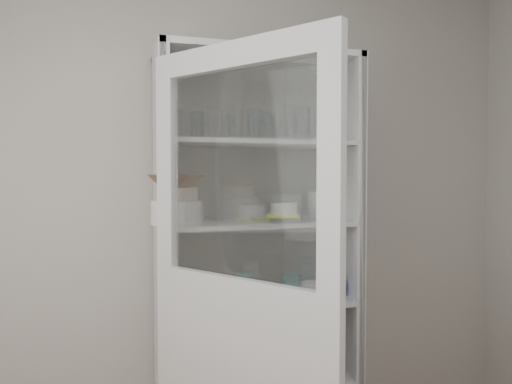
{
  "coord_description": "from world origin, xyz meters",
  "views": [
    {
      "loc": [
        -0.5,
        -1.16,
        1.5
      ],
      "look_at": [
        0.2,
        1.27,
        1.41
      ],
      "focal_mm": 35.0,
      "sensor_mm": 36.0,
      "label": 1
    }
  ],
  "objects": [
    {
      "name": "tumbler_7",
      "position": [
        -0.11,
        1.24,
        1.73
      ],
      "size": [
        0.07,
        0.07,
        0.13
      ],
      "primitive_type": "cylinder",
      "rotation": [
        0.0,
        0.0,
        -0.15
      ],
      "color": "silver",
      "rests_on": "shelf_glass"
    },
    {
      "name": "tumbler_1",
      "position": [
        -0.04,
        1.12,
        1.73
      ],
      "size": [
        0.1,
        0.1,
        0.15
      ],
      "primitive_type": "cylinder",
      "rotation": [
        0.0,
        0.0,
        0.43
      ],
      "color": "silver",
      "rests_on": "shelf_glass"
    },
    {
      "name": "cream_dish",
      "position": [
        -0.02,
        1.28,
        0.5
      ],
      "size": [
        0.28,
        0.28,
        0.07
      ],
      "primitive_type": "imported",
      "rotation": [
        0.0,
        0.0,
        0.34
      ],
      "color": "beige",
      "rests_on": "shelf_bot"
    },
    {
      "name": "mug_white",
      "position": [
        0.46,
        1.18,
        0.91
      ],
      "size": [
        0.12,
        0.12,
        0.09
      ],
      "primitive_type": "imported",
      "rotation": [
        0.0,
        0.0,
        0.25
      ],
      "color": "white",
      "rests_on": "shelf_mugs"
    },
    {
      "name": "tumbler_0",
      "position": [
        -0.21,
        1.11,
        1.72
      ],
      "size": [
        0.07,
        0.07,
        0.12
      ],
      "primitive_type": "cylinder",
      "rotation": [
        0.0,
        0.0,
        -0.17
      ],
      "color": "silver",
      "rests_on": "shelf_glass"
    },
    {
      "name": "white_canister",
      "position": [
        -0.19,
        1.32,
        0.92
      ],
      "size": [
        0.13,
        0.13,
        0.12
      ],
      "primitive_type": "cylinder",
      "rotation": [
        0.0,
        0.0,
        0.28
      ],
      "color": "white",
      "rests_on": "shelf_mugs"
    },
    {
      "name": "mug_blue",
      "position": [
        0.61,
        1.2,
        0.9
      ],
      "size": [
        0.12,
        0.12,
        0.09
      ],
      "primitive_type": "imported",
      "rotation": [
        0.0,
        0.0,
        -0.07
      ],
      "color": "#080D9A",
      "rests_on": "shelf_mugs"
    },
    {
      "name": "tin_box",
      "position": [
        0.32,
        1.28,
        0.49
      ],
      "size": [
        0.25,
        0.2,
        0.06
      ],
      "primitive_type": "cube",
      "rotation": [
        0.0,
        0.0,
        -0.28
      ],
      "color": "#98989D",
      "rests_on": "shelf_bot"
    },
    {
      "name": "tumbler_2",
      "position": [
        0.15,
        1.14,
        1.72
      ],
      "size": [
        0.07,
        0.07,
        0.13
      ],
      "primitive_type": "cylinder",
      "rotation": [
        0.0,
        0.0,
        -0.02
      ],
      "color": "silver",
      "rests_on": "shelf_glass"
    },
    {
      "name": "tumbler_9",
      "position": [
        0.04,
        1.28,
        1.73
      ],
      "size": [
        0.08,
        0.08,
        0.13
      ],
      "primitive_type": "cylinder",
      "rotation": [
        0.0,
        0.0,
        0.17
      ],
      "color": "silver",
      "rests_on": "shelf_glass"
    },
    {
      "name": "tumbler_11",
      "position": [
        0.27,
        1.29,
        1.73
      ],
      "size": [
        0.08,
        0.08,
        0.14
      ],
      "primitive_type": "cylinder",
      "rotation": [
        0.0,
        0.0,
        -0.12
      ],
      "color": "silver",
      "rests_on": "shelf_glass"
    },
    {
      "name": "yellow_trivet",
      "position": [
        0.34,
        1.24,
        1.29
      ],
      "size": [
        0.21,
        0.21,
        0.01
      ],
      "primitive_type": "cube",
      "rotation": [
        0.0,
        0.0,
        -0.39
      ],
      "color": "#FFFC0F",
      "rests_on": "glass_platter"
    },
    {
      "name": "terracotta_bowl",
      "position": [
        -0.21,
        1.2,
        1.46
      ],
      "size": [
        0.3,
        0.3,
        0.06
      ],
      "primitive_type": "imported",
      "rotation": [
        0.0,
        0.0,
        0.23
      ],
      "color": "brown",
      "rests_on": "cream_bowl"
    },
    {
      "name": "grey_bowl_stack",
      "position": [
        0.57,
        1.29,
        1.33
      ],
      "size": [
        0.15,
        0.15,
        0.14
      ],
      "primitive_type": "cylinder",
      "color": "silver",
      "rests_on": "shelf_plates"
    },
    {
      "name": "tumbler_4",
      "position": [
        0.39,
        1.12,
        1.74
      ],
      "size": [
        0.1,
        0.1,
        0.15
      ],
      "primitive_type": "cylinder",
      "rotation": [
        0.0,
        0.0,
        0.43
      ],
      "color": "silver",
      "rests_on": "shelf_glass"
    },
    {
      "name": "white_ramekin",
      "position": [
        0.34,
        1.24,
        1.32
      ],
      "size": [
        0.18,
        0.18,
        0.06
      ],
      "primitive_type": "cylinder",
      "rotation": [
        0.0,
        0.0,
        -0.37
      ],
      "color": "white",
      "rests_on": "yellow_trivet"
    },
    {
      "name": "wall_back",
      "position": [
        0.0,
        1.5,
        1.3
      ],
      "size": [
        3.6,
        0.02,
        2.6
      ],
      "primitive_type": "cube",
      "color": "beige",
      "rests_on": "ground"
    },
    {
      "name": "mug_teal",
      "position": [
        0.42,
        1.34,
        0.91
      ],
      "size": [
        0.14,
        0.14,
        0.1
      ],
      "primitive_type": "imported",
      "rotation": [
        0.0,
        0.0,
        0.43
      ],
      "color": "teal",
      "rests_on": "shelf_mugs"
    },
    {
      "name": "tumbler_6",
      "position": [
        0.52,
        1.16,
        1.73
      ],
      "size": [
        0.08,
        0.08,
        0.13
      ],
      "primitive_type": "cylinder",
      "rotation": [
        0.0,
        0.0,
        0.36
      ],
      "color": "silver",
      "rests_on": "shelf_glass"
    },
    {
      "name": "cupboard_door",
      "position": [
        -0.04,
        0.68,
        0.87
      ],
      "size": [
        0.55,
        0.76,
        2.0
      ],
      "rotation": [
        0.0,
        0.0,
        -0.96
      ],
      "color": "silver",
      "rests_on": "floor"
    },
    {
      "name": "tumbler_3",
      "position": [
        0.16,
        1.17,
        1.73
      ],
      "size": [
        0.1,
        0.1,
        0.15
      ],
      "primitive_type": "cylinder",
      "rotation": [
        0.0,
        0.0,
        0.4
      ],
      "color": "silver",
      "rests_on": "shelf_glass"
    },
    {
      "name": "tumbler_5",
      "position": [
        0.4,
        1.15,
        1.74
      ],
      "size": [
        0.09,
        0.09,
        0.15
      ],
      "primitive_type": "cylinder",
      "rotation": [
        0.0,
        0.0,
        -0.19
      ],
      "color": "silver",
      "rests_on": "shelf_glass"
    },
    {
      "name": "pantry_cabinet",
      "position": [
        0.2,
        1.34,
        0.94
      ],
      "size": [
        1.0,
        0.45,
        2.1
      ],
      "color": "silver",
      "rests_on": "floor"
    },
    {
      "name": "cream_bowl",
      "position": [
        -0.21,
        1.2,
        1.4
      ],
      "size": [
        0.2,
        0.2,
        0.06
      ],
      "primitive_type": "cylinder",
      "rotation": [
        0.0,
        0.0,
        -0.02
      ],
      "color": "beige",
      "rests_on": "plate_stack_front"
    },
    {
      "name": "tumbler_10",
      "position": [
        0.32,
        1.24,
        1.73
      ],
      "size": [
        0.09,
        0.09,
        0.14
      ],
      "primitive_type": "cylinder",
      "rotation": [
        0.0,
        0.0,
        0.37
      ],
      "color": "silver",
      "rests_on": "shelf_glass"
    },
    {
      "name": "goblet_0",
      "position": [
        -0.05,
        1.36,
        1.74
      ],
      "size": [
        0.07,
        0.07,
        0.16
      ],
      "primitive_type": null,
      "color": "silver",
      "rests_on": "shelf_glass"
    },
    {
      "name": "teal_jar",
      "position": [
        0.15,
        1.33,
        0.92
      ],
      "size": [
        0.1,
        0.1,
        0.11
      ],
      "color": "teal",
      "rests_on": "shelf_mugs"
    },
    {
      "name": "measuring_cups",
      "position": [
        0.08,
        1.2,
        0.88
      ],
      "size": [
        0.09,
        0.09,
        0.04
      ],
      "primitive_type": "cylinder",
      "color": "#B9B9BB",
      "rests_on": "shelf_mugs"
    },
    {
      "name": "goblet_1",
      "position": [
        0.08,
        1.36,
        1.74
      ],
      "size": [
        0.07,
        0.07,
        0.16
      ],
      "primitive_type": null,
      "color": "silver",
      "rests_on": "shelf_glass"
    },
    {
      "name": "plate_stack_back",
      "position": [
        -0.15,
        1.38,
        1.3
      ],
      "size": [
        0.2,
        0.2,
        0.07
      ],
      "primitive_type": "cylinder",
      "color": "white",
      "rests_on": "shelf_plates"
    },
    {
      "name": "goblet_2",
      "position": [
        0.27,
        1.36,
        1.75
      ],
      "size": [
        0.08,
        0.08,
        0.18
      ],
      "primitive_type": null,
      "color": "silver",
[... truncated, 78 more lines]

